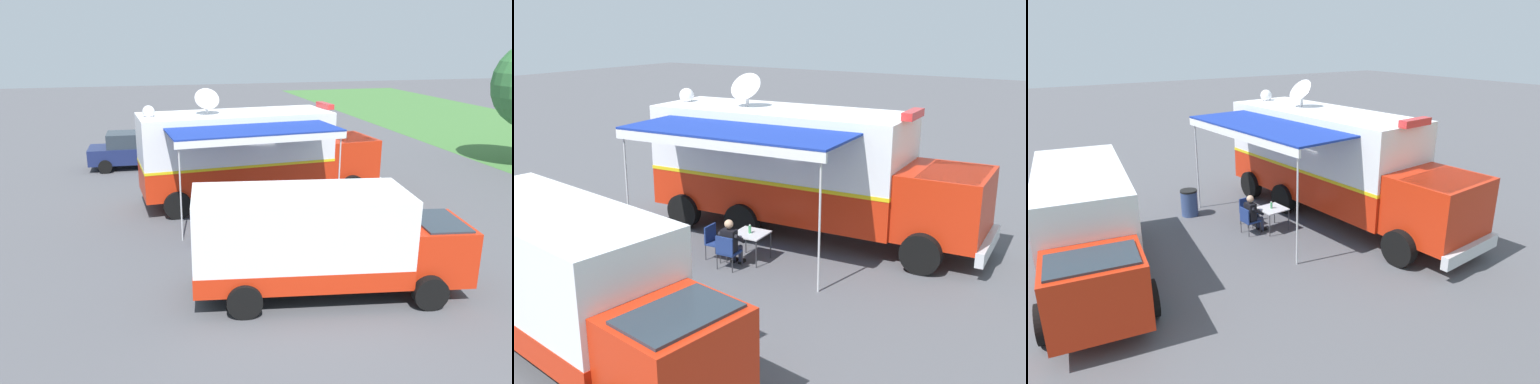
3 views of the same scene
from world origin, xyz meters
TOP-DOWN VIEW (x-y plane):
  - ground_plane at (0.00, 0.00)m, footprint 100.00×100.00m
  - lot_stripe at (-2.09, 1.20)m, footprint 0.50×4.79m
  - command_truck at (-0.03, 0.75)m, footprint 5.46×9.66m
  - folding_table at (2.44, 0.67)m, footprint 0.86×0.86m
  - water_bottle at (2.46, 0.66)m, footprint 0.07×0.07m
  - folding_chair_at_table at (3.24, 0.53)m, footprint 0.52×0.52m
  - folding_chair_beside_table at (2.84, -0.18)m, footprint 0.52×0.52m
  - seated_responder at (3.05, 0.51)m, footprint 0.68×0.58m
  - trash_bin at (4.14, -1.95)m, footprint 0.57×0.57m
  - support_truck at (7.84, 0.58)m, footprint 3.09×7.03m
  - car_behind_truck at (-6.48, -3.90)m, footprint 2.13×4.26m

SIDE VIEW (x-z plane):
  - ground_plane at x=0.00m, z-range 0.00..0.00m
  - lot_stripe at x=-2.09m, z-range 0.00..0.01m
  - trash_bin at x=4.14m, z-range 0.00..0.91m
  - folding_chair_at_table at x=3.24m, z-range 0.08..0.95m
  - folding_chair_beside_table at x=2.84m, z-range 0.08..0.95m
  - seated_responder at x=3.05m, z-range 0.03..1.28m
  - folding_table at x=2.44m, z-range 0.31..1.04m
  - water_bottle at x=2.46m, z-range 0.72..0.95m
  - car_behind_truck at x=-6.48m, z-range 0.00..1.76m
  - support_truck at x=7.84m, z-range 0.04..2.74m
  - command_truck at x=-0.03m, z-range -0.32..4.21m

